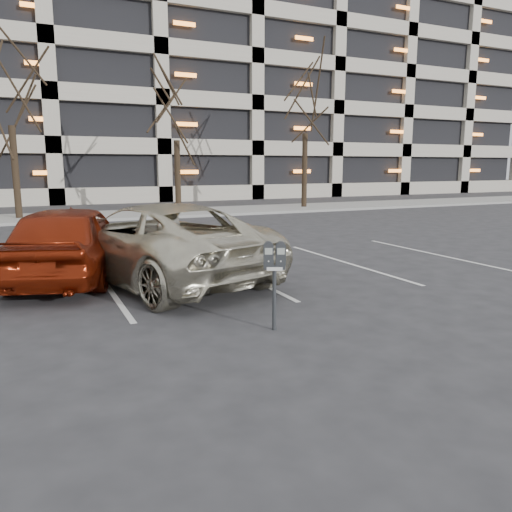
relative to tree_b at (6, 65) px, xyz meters
The scene contains 10 objects.
ground 17.46m from the tree_b, 79.38° to the right, with size 140.00×140.00×0.00m, color #28282B.
sidewalk 6.95m from the tree_b, ahead, with size 80.00×4.00×0.12m, color gray.
stall_lines 15.17m from the tree_b, 83.34° to the right, with size 16.90×5.20×0.00m.
parking_garage 23.49m from the tree_b, 49.94° to the left, with size 52.00×20.00×19.00m.
tree_b is the anchor object (origin of this frame).
tree_c 7.04m from the tree_b, ahead, with size 3.41×3.41×7.74m.
tree_d 14.00m from the tree_b, ahead, with size 3.89×3.89×8.84m.
parking_meter 18.53m from the tree_b, 79.05° to the right, with size 0.34×0.24×1.25m.
suv_silver 14.89m from the tree_b, 79.04° to the right, with size 4.15×6.20×1.59m.
car_red 13.94m from the tree_b, 85.28° to the right, with size 1.86×4.61×1.57m, color maroon.
Camera 1 is at (-2.73, -7.49, 2.31)m, focal length 35.00 mm.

